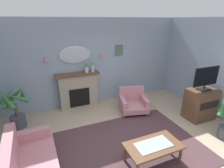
% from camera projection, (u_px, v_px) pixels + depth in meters
% --- Properties ---
extents(floor, '(6.99, 6.52, 0.10)m').
position_uv_depth(floor, '(135.00, 154.00, 3.77)').
color(floor, tan).
rests_on(floor, ground).
extents(wall_back, '(6.99, 0.10, 2.80)m').
position_uv_depth(wall_back, '(94.00, 62.00, 5.69)').
color(wall_back, '#8C9EB2').
rests_on(wall_back, ground).
extents(patterned_rug, '(3.20, 2.40, 0.01)m').
position_uv_depth(patterned_rug, '(130.00, 146.00, 3.92)').
color(patterned_rug, '#4C3338').
rests_on(patterned_rug, ground).
extents(fireplace, '(1.36, 0.36, 1.16)m').
position_uv_depth(fireplace, '(78.00, 91.00, 5.56)').
color(fireplace, gray).
rests_on(fireplace, ground).
extents(mantel_vase_centre, '(0.12, 0.12, 0.34)m').
position_uv_depth(mantel_vase_centre, '(87.00, 68.00, 5.38)').
color(mantel_vase_centre, silver).
rests_on(mantel_vase_centre, fireplace).
extents(mantel_vase_left, '(0.10, 0.10, 0.38)m').
position_uv_depth(mantel_vase_left, '(93.00, 66.00, 5.44)').
color(mantel_vase_left, silver).
rests_on(mantel_vase_left, fireplace).
extents(wall_mirror, '(0.96, 0.06, 0.56)m').
position_uv_depth(wall_mirror, '(75.00, 55.00, 5.28)').
color(wall_mirror, '#B2BCC6').
extents(wall_sconce_left, '(0.14, 0.14, 0.14)m').
position_uv_depth(wall_sconce_left, '(46.00, 59.00, 4.94)').
color(wall_sconce_left, '#D17066').
extents(wall_sconce_right, '(0.14, 0.14, 0.14)m').
position_uv_depth(wall_sconce_right, '(102.00, 55.00, 5.56)').
color(wall_sconce_right, '#D17066').
extents(framed_picture, '(0.28, 0.03, 0.36)m').
position_uv_depth(framed_picture, '(119.00, 50.00, 5.82)').
color(framed_picture, '#4C6B56').
extents(coffee_table, '(1.10, 0.60, 0.45)m').
position_uv_depth(coffee_table, '(153.00, 147.00, 3.36)').
color(coffee_table, brown).
rests_on(coffee_table, ground).
extents(floral_couch, '(0.92, 1.75, 0.76)m').
position_uv_depth(floral_couch, '(26.00, 166.00, 3.01)').
color(floral_couch, '#B77A84').
rests_on(floral_couch, ground).
extents(armchair_by_coffee_table, '(0.98, 0.99, 0.71)m').
position_uv_depth(armchair_by_coffee_table, '(133.00, 101.00, 5.42)').
color(armchair_by_coffee_table, '#B77A84').
rests_on(armchair_by_coffee_table, ground).
extents(tv_cabinet, '(0.80, 0.57, 0.90)m').
position_uv_depth(tv_cabinet, '(200.00, 104.00, 4.94)').
color(tv_cabinet, brown).
rests_on(tv_cabinet, ground).
extents(tv_flatscreen, '(0.84, 0.24, 0.65)m').
position_uv_depth(tv_flatscreen, '(206.00, 78.00, 4.64)').
color(tv_flatscreen, black).
rests_on(tv_flatscreen, tv_cabinet).
extents(potted_plant_corner_palm, '(0.77, 0.78, 1.16)m').
position_uv_depth(potted_plant_corner_palm, '(15.00, 107.00, 4.45)').
color(potted_plant_corner_palm, '#474C56').
rests_on(potted_plant_corner_palm, ground).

